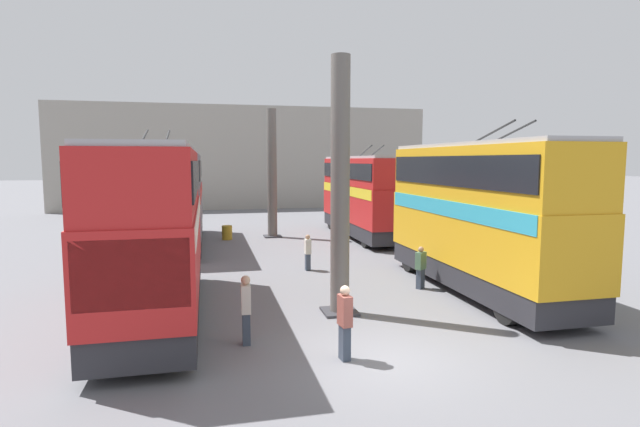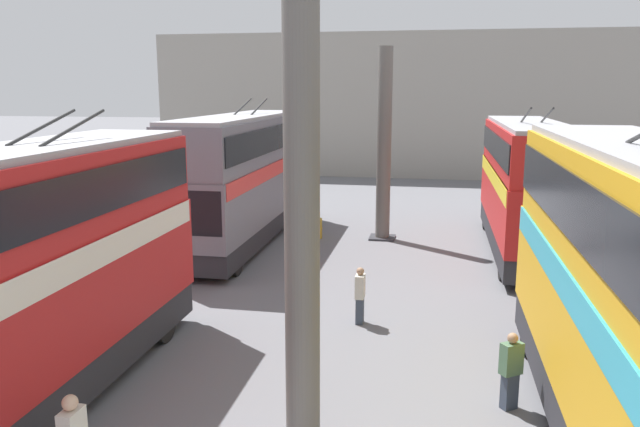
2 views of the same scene
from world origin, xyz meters
TOP-DOWN VIEW (x-y plane):
  - depot_back_wall at (37.87, 0.00)m, footprint 0.50×36.00m
  - support_column_near at (3.81, 0.00)m, footprint 1.05×1.05m
  - support_column_far at (19.69, 0.00)m, footprint 1.05×1.05m
  - bus_left_near at (5.12, -5.48)m, footprint 10.08×2.54m
  - bus_left_far at (18.42, -5.48)m, footprint 10.66×2.54m
  - bus_right_near at (4.53, 5.48)m, footprint 9.81×2.54m
  - bus_right_far at (17.84, 5.48)m, footprint 11.49×2.54m
  - person_by_left_row at (5.98, -3.68)m, footprint 0.44×0.48m
  - person_aisle_midway at (9.95, -0.24)m, footprint 0.42×0.24m
  - oil_drum at (19.25, 2.80)m, footprint 0.64×0.64m

SIDE VIEW (x-z plane):
  - oil_drum at x=19.25m, z-range 0.00..0.84m
  - person_aisle_midway at x=9.95m, z-range 0.04..1.59m
  - person_by_left_row at x=5.98m, z-range 0.04..1.61m
  - bus_left_far at x=18.42m, z-range 0.04..5.63m
  - bus_right_near at x=4.53m, z-range 0.05..5.81m
  - bus_right_far at x=17.84m, z-range 0.05..5.83m
  - bus_left_near at x=5.12m, z-range 0.06..6.02m
  - support_column_near at x=3.81m, z-range -0.12..7.71m
  - support_column_far at x=19.69m, z-range -0.12..7.71m
  - depot_back_wall at x=37.87m, z-range 0.00..9.96m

